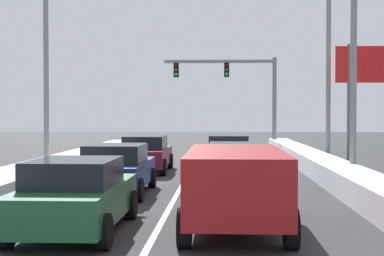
# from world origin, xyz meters

# --- Properties ---
(ground_plane) EXTENTS (120.00, 120.00, 0.00)m
(ground_plane) POSITION_xyz_m (0.00, 13.92, 0.00)
(ground_plane) COLOR #333335
(lane_stripe_between_right_lane_and_center_lane) EXTENTS (0.14, 38.28, 0.01)m
(lane_stripe_between_right_lane_and_center_lane) POSITION_xyz_m (-0.00, 17.40, 0.00)
(lane_stripe_between_right_lane_and_center_lane) COLOR silver
(lane_stripe_between_right_lane_and_center_lane) RESTS_ON ground
(snow_bank_right_shoulder) EXTENTS (1.28, 38.28, 0.72)m
(snow_bank_right_shoulder) POSITION_xyz_m (5.30, 17.40, 0.36)
(snow_bank_right_shoulder) COLOR white
(snow_bank_right_shoulder) RESTS_ON ground
(snow_bank_left_shoulder) EXTENTS (1.99, 38.28, 0.59)m
(snow_bank_left_shoulder) POSITION_xyz_m (-5.30, 17.40, 0.29)
(snow_bank_left_shoulder) COLOR white
(snow_bank_left_shoulder) RESTS_ON ground
(suv_red_right_lane_nearest) EXTENTS (2.16, 4.90, 1.67)m
(suv_red_right_lane_nearest) POSITION_xyz_m (1.62, 7.59, 1.02)
(suv_red_right_lane_nearest) COLOR maroon
(suv_red_right_lane_nearest) RESTS_ON ground
(sedan_gray_right_lane_second) EXTENTS (2.00, 4.50, 1.51)m
(sedan_gray_right_lane_second) POSITION_xyz_m (1.78, 13.93, 0.76)
(sedan_gray_right_lane_second) COLOR slate
(sedan_gray_right_lane_second) RESTS_ON ground
(sedan_silver_right_lane_third) EXTENTS (2.00, 4.50, 1.51)m
(sedan_silver_right_lane_third) POSITION_xyz_m (1.64, 20.62, 0.76)
(sedan_silver_right_lane_third) COLOR #B7BABF
(sedan_silver_right_lane_third) RESTS_ON ground
(sedan_green_center_lane_nearest) EXTENTS (2.00, 4.50, 1.51)m
(sedan_green_center_lane_nearest) POSITION_xyz_m (-1.63, 7.19, 0.76)
(sedan_green_center_lane_nearest) COLOR #1E5633
(sedan_green_center_lane_nearest) RESTS_ON ground
(sedan_navy_center_lane_second) EXTENTS (2.00, 4.50, 1.51)m
(sedan_navy_center_lane_second) POSITION_xyz_m (-1.82, 12.88, 0.76)
(sedan_navy_center_lane_second) COLOR navy
(sedan_navy_center_lane_second) RESTS_ON ground
(sedan_maroon_center_lane_third) EXTENTS (2.00, 4.50, 1.51)m
(sedan_maroon_center_lane_third) POSITION_xyz_m (-1.82, 19.72, 0.76)
(sedan_maroon_center_lane_third) COLOR maroon
(sedan_maroon_center_lane_third) RESTS_ON ground
(traffic_light_gantry) EXTENTS (7.54, 0.47, 6.20)m
(traffic_light_gantry) POSITION_xyz_m (2.57, 34.79, 4.50)
(traffic_light_gantry) COLOR slate
(traffic_light_gantry) RESTS_ON ground
(street_lamp_right_near) EXTENTS (2.66, 0.36, 9.16)m
(street_lamp_right_near) POSITION_xyz_m (5.51, 15.66, 5.41)
(street_lamp_right_near) COLOR gray
(street_lamp_right_near) RESTS_ON ground
(street_lamp_right_mid) EXTENTS (2.66, 0.36, 9.01)m
(street_lamp_right_mid) POSITION_xyz_m (5.92, 22.62, 5.33)
(street_lamp_right_mid) COLOR gray
(street_lamp_right_mid) RESTS_ON ground
(street_lamp_left_mid) EXTENTS (2.66, 0.36, 9.18)m
(street_lamp_left_mid) POSITION_xyz_m (-5.74, 19.84, 5.42)
(street_lamp_left_mid) COLOR gray
(street_lamp_left_mid) RESTS_ON ground
(roadside_sign_right) EXTENTS (3.20, 0.16, 5.50)m
(roadside_sign_right) POSITION_xyz_m (7.96, 21.50, 4.02)
(roadside_sign_right) COLOR #59595B
(roadside_sign_right) RESTS_ON ground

